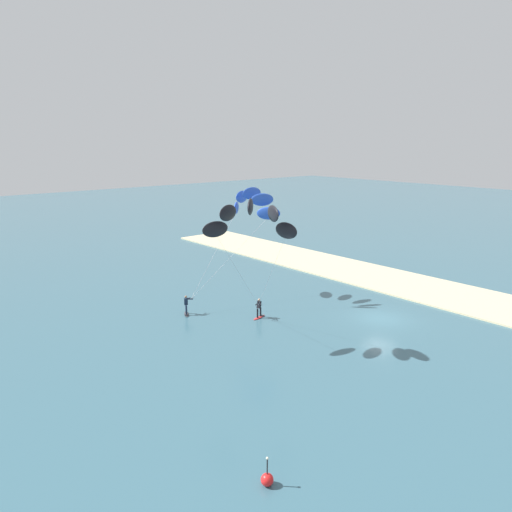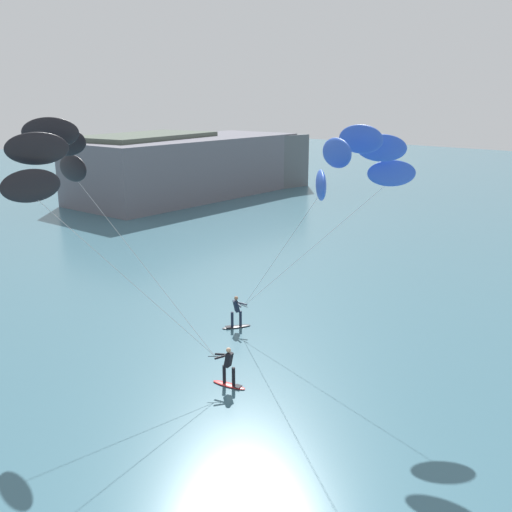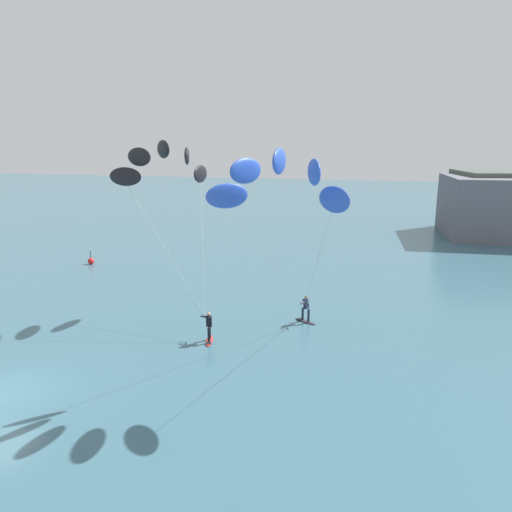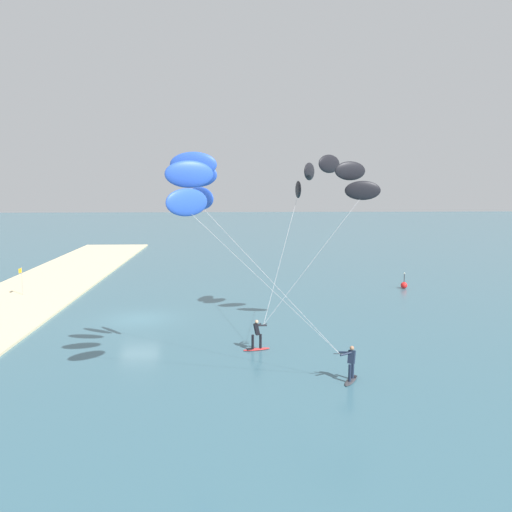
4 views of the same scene
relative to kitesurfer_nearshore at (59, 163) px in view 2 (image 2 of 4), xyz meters
name	(u,v)px [view 2 (image 2 of 4)]	position (x,y,z in m)	size (l,w,h in m)	color
kitesurfer_nearshore	(59,163)	(0.00, 0.00, 0.00)	(7.48, 8.04, 10.67)	red
kitesurfer_mid_water	(354,167)	(8.57, -7.09, -0.30)	(6.34, 8.65, 10.35)	#333338
distant_headland	(186,166)	(33.93, 32.56, -5.62)	(30.63, 14.30, 7.21)	slate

